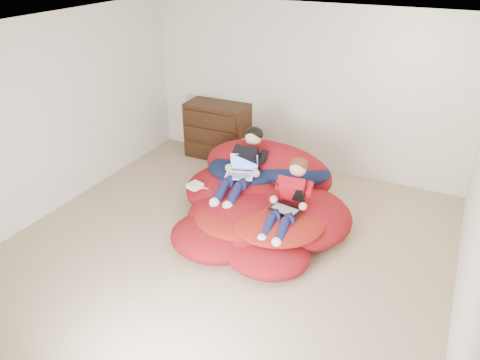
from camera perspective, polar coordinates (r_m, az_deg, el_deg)
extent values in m
cube|color=tan|center=(5.75, -1.39, -8.94)|extent=(5.10, 5.10, 0.25)
cube|color=silver|center=(7.24, 7.77, 10.87)|extent=(5.10, 0.02, 2.50)
cube|color=silver|center=(3.36, -22.14, -12.23)|extent=(5.10, 0.02, 2.50)
cube|color=silver|center=(6.53, -21.70, 7.33)|extent=(0.02, 5.10, 2.50)
cube|color=white|center=(4.69, -1.77, 17.94)|extent=(5.10, 5.10, 0.02)
cube|color=black|center=(7.77, -2.73, 6.06)|extent=(1.02, 0.52, 0.91)
cube|color=black|center=(7.66, -3.63, 3.49)|extent=(0.91, 0.03, 0.22)
cylinder|color=#4C3F26|center=(7.64, -3.70, 3.44)|extent=(0.03, 0.06, 0.03)
cube|color=black|center=(7.55, -3.69, 5.39)|extent=(0.91, 0.03, 0.22)
cylinder|color=#4C3F26|center=(7.54, -3.76, 5.34)|extent=(0.03, 0.06, 0.03)
cube|color=black|center=(7.46, -3.75, 7.35)|extent=(0.91, 0.03, 0.22)
cylinder|color=#4C3F26|center=(7.44, -3.83, 7.30)|extent=(0.03, 0.06, 0.03)
ellipsoid|color=maroon|center=(6.36, 0.08, -1.34)|extent=(1.53, 1.38, 0.55)
ellipsoid|color=maroon|center=(5.89, 6.43, -4.31)|extent=(1.48, 1.44, 0.53)
ellipsoid|color=maroon|center=(5.77, 1.42, -5.08)|extent=(1.68, 1.34, 0.54)
ellipsoid|color=maroon|center=(5.59, -2.94, -6.83)|extent=(1.11, 1.02, 0.37)
ellipsoid|color=maroon|center=(5.32, 3.37, -8.96)|extent=(0.98, 0.89, 0.32)
ellipsoid|color=maroon|center=(6.54, 3.32, 1.22)|extent=(1.87, 0.83, 0.83)
ellipsoid|color=#101A3C|center=(6.37, 0.50, 1.30)|extent=(1.01, 0.83, 0.26)
ellipsoid|color=#101A3C|center=(6.31, 6.07, 1.32)|extent=(1.11, 0.78, 0.27)
ellipsoid|color=#A12017|center=(5.53, 4.52, -4.82)|extent=(1.16, 1.16, 0.21)
ellipsoid|color=#A12017|center=(5.61, -0.52, -4.71)|extent=(1.02, 0.92, 0.18)
ellipsoid|color=white|center=(6.65, 1.04, 3.82)|extent=(0.45, 0.29, 0.29)
cube|color=black|center=(6.18, 1.09, 2.40)|extent=(0.34, 0.42, 0.47)
sphere|color=tan|center=(6.18, 1.65, 5.21)|extent=(0.22, 0.22, 0.22)
ellipsoid|color=black|center=(6.19, 1.76, 5.63)|extent=(0.25, 0.23, 0.19)
cylinder|color=#141540|center=(6.04, -0.91, 0.09)|extent=(0.17, 0.36, 0.20)
cylinder|color=#141540|center=(5.81, -2.31, -1.47)|extent=(0.14, 0.35, 0.23)
sphere|color=white|center=(5.70, -3.15, -2.78)|extent=(0.13, 0.13, 0.13)
cylinder|color=#141540|center=(5.97, 0.64, -0.25)|extent=(0.17, 0.36, 0.20)
cylinder|color=#141540|center=(5.74, -0.71, -1.85)|extent=(0.14, 0.35, 0.23)
sphere|color=white|center=(5.63, -1.53, -3.19)|extent=(0.13, 0.13, 0.13)
cube|color=red|center=(5.57, 6.55, -1.49)|extent=(0.32, 0.38, 0.44)
sphere|color=tan|center=(5.55, 7.10, 1.42)|extent=(0.20, 0.20, 0.20)
ellipsoid|color=#4D2B14|center=(5.55, 7.21, 1.86)|extent=(0.23, 0.21, 0.17)
cylinder|color=#141540|center=(5.46, 4.67, -3.97)|extent=(0.17, 0.34, 0.18)
cylinder|color=#141540|center=(5.24, 3.47, -5.74)|extent=(0.14, 0.33, 0.21)
sphere|color=white|center=(5.14, 2.71, -7.20)|extent=(0.12, 0.12, 0.12)
cylinder|color=#141540|center=(5.41, 6.33, -4.36)|extent=(0.17, 0.34, 0.18)
cylinder|color=#141540|center=(5.19, 5.19, -6.17)|extent=(0.14, 0.33, 0.21)
sphere|color=white|center=(5.09, 4.46, -7.65)|extent=(0.12, 0.12, 0.12)
cube|color=white|center=(5.99, -0.08, 0.56)|extent=(0.41, 0.34, 0.01)
cube|color=gray|center=(5.97, -0.13, 0.59)|extent=(0.33, 0.22, 0.00)
cube|color=white|center=(6.05, 0.53, 2.21)|extent=(0.35, 0.16, 0.24)
cube|color=#4270E3|center=(6.04, 0.50, 2.19)|extent=(0.31, 0.13, 0.20)
cube|color=black|center=(5.41, 5.58, -3.53)|extent=(0.38, 0.30, 0.01)
cube|color=gray|center=(5.40, 5.54, -3.51)|extent=(0.31, 0.18, 0.00)
cube|color=black|center=(5.49, 6.27, -1.66)|extent=(0.36, 0.17, 0.22)
cube|color=#52A1BF|center=(5.49, 6.25, -1.67)|extent=(0.31, 0.14, 0.18)
cube|color=white|center=(6.10, -5.50, -0.71)|extent=(0.20, 0.20, 0.06)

